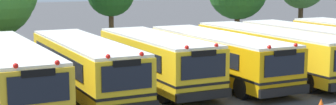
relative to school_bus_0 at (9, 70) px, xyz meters
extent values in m
plane|color=#424244|center=(10.18, 0.18, -1.36)|extent=(160.00, 160.00, 0.00)
cube|color=yellow|center=(0.00, 0.03, -0.02)|extent=(2.70, 11.36, 1.97)
cube|color=white|center=(0.00, 0.03, 1.02)|extent=(2.65, 11.13, 0.12)
cube|color=black|center=(0.13, -5.64, 0.33)|extent=(2.00, 0.11, 0.95)
cube|color=black|center=(1.23, 0.36, 0.29)|extent=(0.25, 8.82, 0.71)
cube|color=black|center=(0.00, 0.03, -0.42)|extent=(2.73, 11.47, 0.10)
sphere|color=red|center=(0.80, -5.46, 1.12)|extent=(0.18, 0.18, 0.18)
sphere|color=red|center=(-0.54, -5.49, 1.12)|extent=(0.18, 0.18, 0.18)
cube|color=black|center=(0.13, -5.65, 0.86)|extent=(1.10, 0.11, 0.24)
cylinder|color=black|center=(0.99, 3.90, -0.86)|extent=(0.30, 1.01, 1.00)
cube|color=yellow|center=(3.35, 0.17, -0.03)|extent=(2.49, 10.44, 1.96)
cube|color=white|center=(3.35, 0.17, 1.01)|extent=(2.44, 10.23, 0.12)
cube|color=black|center=(3.41, -5.05, 0.32)|extent=(1.95, 0.08, 0.94)
cube|color=black|center=(4.56, 0.48, 0.28)|extent=(0.13, 8.12, 0.71)
cube|color=black|center=(2.14, 0.46, 0.28)|extent=(0.13, 8.12, 0.71)
cube|color=black|center=(3.35, 0.17, -0.42)|extent=(2.52, 10.54, 0.10)
sphere|color=red|center=(4.06, -4.88, 1.11)|extent=(0.18, 0.18, 0.18)
sphere|color=red|center=(2.76, -4.89, 1.11)|extent=(0.18, 0.18, 0.18)
cube|color=black|center=(3.41, -5.06, 0.85)|extent=(1.07, 0.09, 0.24)
cylinder|color=black|center=(4.44, -3.62, -0.86)|extent=(0.29, 1.00, 1.00)
cylinder|color=black|center=(2.35, -3.65, -0.86)|extent=(0.29, 1.00, 1.00)
cylinder|color=black|center=(4.36, 3.59, -0.86)|extent=(0.29, 1.00, 1.00)
cylinder|color=black|center=(2.27, 3.56, -0.86)|extent=(0.29, 1.00, 1.00)
cube|color=yellow|center=(6.89, 0.09, -0.01)|extent=(2.59, 9.08, 2.00)
cube|color=white|center=(6.89, 0.09, 1.05)|extent=(2.54, 8.90, 0.12)
cube|color=black|center=(6.94, -4.51, -0.83)|extent=(2.55, 0.19, 0.36)
cube|color=black|center=(6.94, -4.46, 0.35)|extent=(2.05, 0.08, 0.96)
cube|color=black|center=(8.16, 0.40, 0.31)|extent=(0.11, 7.06, 0.72)
cube|color=black|center=(5.62, 0.38, 0.31)|extent=(0.11, 7.06, 0.72)
cube|color=black|center=(6.89, 0.09, -0.41)|extent=(2.61, 9.17, 0.10)
sphere|color=red|center=(7.62, -4.28, 1.15)|extent=(0.18, 0.18, 0.18)
sphere|color=red|center=(6.25, -4.30, 1.15)|extent=(0.18, 0.18, 0.18)
cube|color=black|center=(6.94, -4.47, 0.89)|extent=(1.12, 0.09, 0.24)
cylinder|color=black|center=(8.03, -3.03, -0.86)|extent=(0.29, 1.00, 1.00)
cylinder|color=black|center=(5.81, -3.05, -0.86)|extent=(0.29, 1.00, 1.00)
cylinder|color=black|center=(7.97, 2.83, -0.86)|extent=(0.29, 1.00, 1.00)
cylinder|color=black|center=(5.76, 2.80, -0.86)|extent=(0.29, 1.00, 1.00)
cube|color=#EAA80C|center=(10.28, 0.00, -0.06)|extent=(2.68, 10.54, 1.90)
cube|color=white|center=(10.28, 0.00, 0.95)|extent=(2.63, 10.33, 0.12)
cube|color=black|center=(10.36, -5.32, -0.83)|extent=(2.58, 0.20, 0.36)
cube|color=black|center=(10.35, -5.27, 0.29)|extent=(2.07, 0.09, 0.91)
cube|color=black|center=(11.55, 0.32, 0.25)|extent=(0.16, 8.19, 0.69)
cube|color=black|center=(8.99, 0.29, 0.25)|extent=(0.16, 8.19, 0.69)
cube|color=black|center=(10.28, 0.00, -0.44)|extent=(2.71, 10.65, 0.10)
sphere|color=red|center=(11.05, -5.09, 1.05)|extent=(0.18, 0.18, 0.18)
sphere|color=red|center=(9.66, -5.11, 1.05)|extent=(0.18, 0.18, 0.18)
cube|color=black|center=(10.35, -5.28, 0.79)|extent=(1.14, 0.10, 0.24)
cylinder|color=black|center=(11.46, -3.83, -0.86)|extent=(0.29, 1.00, 1.00)
cylinder|color=black|center=(9.21, -3.86, -0.86)|extent=(0.29, 1.00, 1.00)
cylinder|color=black|center=(11.35, 3.47, -0.86)|extent=(0.29, 1.00, 1.00)
cylinder|color=black|center=(9.10, 3.44, -0.86)|extent=(0.29, 1.00, 1.00)
cube|color=yellow|center=(13.66, 0.07, -0.03)|extent=(2.64, 11.33, 1.96)
cube|color=white|center=(13.66, 0.07, 1.01)|extent=(2.58, 11.11, 0.12)
cube|color=black|center=(14.91, 0.39, 0.28)|extent=(0.18, 8.81, 0.70)
cube|color=black|center=(12.41, 0.36, 0.28)|extent=(0.18, 8.81, 0.70)
cube|color=black|center=(13.66, 0.07, -0.42)|extent=(2.66, 11.45, 0.10)
cylinder|color=black|center=(12.64, -4.19, -0.86)|extent=(0.30, 1.00, 1.00)
cylinder|color=black|center=(14.69, 3.94, -0.86)|extent=(0.30, 1.00, 1.00)
cylinder|color=black|center=(12.51, 3.91, -0.86)|extent=(0.30, 1.00, 1.00)
cube|color=#EAA80C|center=(17.06, 0.22, -0.05)|extent=(2.84, 11.45, 1.92)
cube|color=white|center=(17.06, 0.22, 0.97)|extent=(2.79, 11.22, 0.12)
cube|color=black|center=(18.34, 0.55, 0.26)|extent=(0.28, 8.88, 0.69)
cube|color=black|center=(15.77, 0.48, 0.26)|extent=(0.28, 8.88, 0.69)
cube|color=black|center=(17.06, 0.22, -0.43)|extent=(2.87, 11.56, 0.10)
cylinder|color=black|center=(18.08, 4.14, -0.86)|extent=(0.31, 1.01, 1.00)
cylinder|color=black|center=(15.83, 4.08, -0.86)|extent=(0.31, 1.01, 1.00)
cylinder|color=black|center=(19.07, 2.87, -0.86)|extent=(0.29, 1.00, 1.00)
cylinder|color=#4C3823|center=(8.37, 10.78, 0.13)|extent=(0.34, 0.34, 2.98)
cylinder|color=#4C3823|center=(19.10, 11.62, -0.12)|extent=(0.41, 0.41, 2.48)
cylinder|color=#4C3823|center=(25.36, 11.54, 0.16)|extent=(0.41, 0.41, 3.04)
camera|label=1|loc=(-3.05, -21.93, 3.98)|focal=54.28mm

